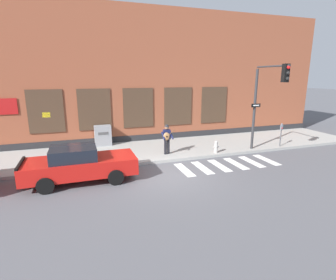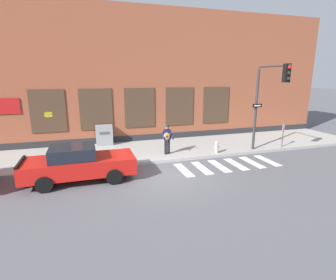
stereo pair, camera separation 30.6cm
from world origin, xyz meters
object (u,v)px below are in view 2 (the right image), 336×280
parking_meter (283,132)px  utility_box (104,135)px  busker (167,138)px  red_car (79,163)px  fire_hydrant (217,147)px  traffic_light (268,93)px

parking_meter → utility_box: bearing=160.0°
parking_meter → utility_box: 11.03m
busker → parking_meter: bearing=-5.1°
red_car → busker: bearing=24.4°
busker → parking_meter: busker is taller
utility_box → fire_hydrant: bearing=-32.5°
fire_hydrant → parking_meter: bearing=-0.3°
red_car → busker: busker is taller
utility_box → parking_meter: bearing=-20.0°
traffic_light → fire_hydrant: (-2.46, 0.86, -2.99)m
red_car → traffic_light: size_ratio=0.96×
traffic_light → parking_meter: size_ratio=3.36×
red_car → fire_hydrant: size_ratio=6.58×
parking_meter → fire_hydrant: (-4.46, 0.02, -0.60)m
utility_box → red_car: bearing=-105.5°
traffic_light → parking_meter: 3.22m
red_car → busker: (4.62, 2.10, 0.33)m
red_car → traffic_light: 10.20m
utility_box → fire_hydrant: 6.99m
busker → utility_box: 4.47m
busker → fire_hydrant: bearing=-12.7°
traffic_light → fire_hydrant: size_ratio=6.89×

